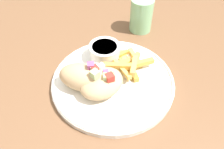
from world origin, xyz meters
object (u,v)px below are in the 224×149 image
at_px(plate, 112,81).
at_px(fries_pile, 127,64).
at_px(pita_sandwich_near, 102,83).
at_px(pita_sandwich_far, 85,77).
at_px(water_glass, 141,17).
at_px(sauce_ramekin, 105,51).

bearing_deg(plate, fries_pile, 14.11).
xyz_separation_m(pita_sandwich_near, pita_sandwich_far, (-0.02, 0.03, 0.01)).
bearing_deg(water_glass, pita_sandwich_near, -148.49).
relative_size(pita_sandwich_near, water_glass, 1.08).
relative_size(plate, pita_sandwich_far, 2.21).
distance_m(pita_sandwich_near, sauce_ramekin, 0.11).
height_order(sauce_ramekin, water_glass, water_glass).
height_order(pita_sandwich_far, fries_pile, pita_sandwich_far).
distance_m(plate, fries_pile, 0.06).
distance_m(pita_sandwich_near, fries_pile, 0.10).
distance_m(pita_sandwich_far, water_glass, 0.29).
relative_size(plate, fries_pile, 2.35).
bearing_deg(fries_pile, sauce_ramekin, 110.87).
height_order(plate, fries_pile, fries_pile).
height_order(pita_sandwich_near, pita_sandwich_far, pita_sandwich_far).
bearing_deg(water_glass, plate, -146.41).
height_order(fries_pile, sauce_ramekin, sauce_ramekin).
height_order(plate, pita_sandwich_near, pita_sandwich_near).
xyz_separation_m(pita_sandwich_near, water_glass, (0.25, 0.15, 0.01)).
height_order(plate, water_glass, water_glass).
distance_m(plate, water_glass, 0.25).
bearing_deg(sauce_ramekin, water_glass, 19.02).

